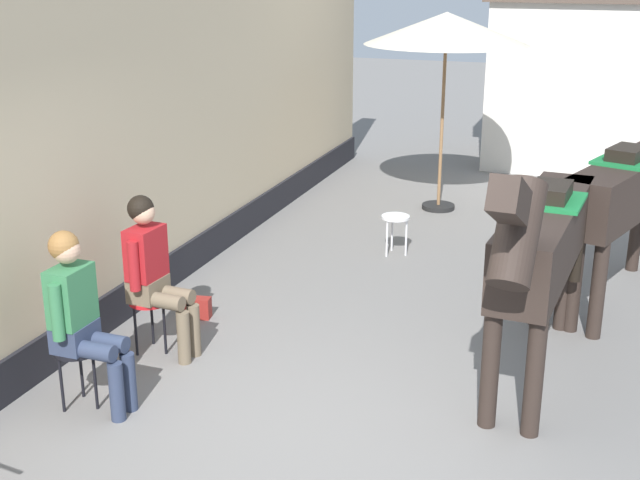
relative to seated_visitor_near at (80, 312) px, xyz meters
name	(u,v)px	position (x,y,z in m)	size (l,w,h in m)	color
ground_plane	(415,288)	(1.77, 3.18, -0.78)	(40.00, 40.00, 0.00)	slate
pub_facade_wall	(108,154)	(-0.78, 1.68, 0.76)	(0.34, 14.00, 3.40)	#CCB793
distant_cottage	(599,52)	(3.17, 9.63, 1.02)	(3.40, 2.60, 3.50)	silver
seated_visitor_near	(80,312)	(0.00, 0.00, 0.00)	(0.61, 0.49, 1.39)	black
seated_visitor_far	(153,268)	(0.03, 1.00, 0.00)	(0.61, 0.49, 1.39)	red
saddled_horse_near	(542,243)	(3.10, 1.57, 0.38)	(0.61, 3.00, 2.06)	#2D231E
saddled_horse_far	(632,185)	(3.74, 3.65, 0.38)	(1.22, 2.88, 2.06)	#2D231E
cafe_parasol	(446,30)	(1.39, 6.12, 1.59)	(2.10, 2.10, 2.58)	black
spare_stool_white	(395,221)	(1.30, 4.13, -0.38)	(0.32, 0.32, 0.46)	white
satchel_bag	(196,308)	(-0.01, 1.77, -0.68)	(0.28, 0.12, 0.20)	maroon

